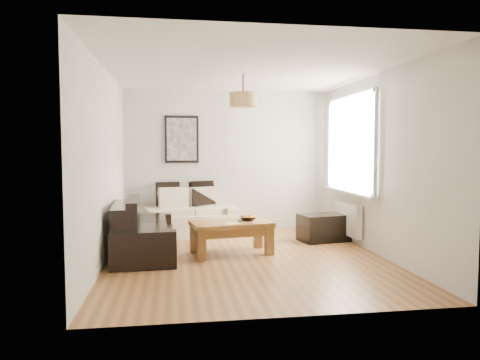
{
  "coord_description": "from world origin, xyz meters",
  "views": [
    {
      "loc": [
        -0.99,
        -6.06,
        1.52
      ],
      "look_at": [
        0.0,
        0.6,
        1.05
      ],
      "focal_mm": 33.18,
      "sensor_mm": 36.0,
      "label": 1
    }
  ],
  "objects": [
    {
      "name": "wall_right",
      "position": [
        1.9,
        0.0,
        1.3
      ],
      "size": [
        0.04,
        4.5,
        2.6
      ],
      "primitive_type": null,
      "color": "silver",
      "rests_on": "floor"
    },
    {
      "name": "orange_a",
      "position": [
        0.11,
        0.29,
        0.51
      ],
      "size": [
        0.09,
        0.09,
        0.08
      ],
      "primitive_type": "sphere",
      "rotation": [
        0.0,
        0.0,
        0.14
      ],
      "color": "orange",
      "rests_on": "fruit_bowl"
    },
    {
      "name": "ceiling",
      "position": [
        0.0,
        0.0,
        2.6
      ],
      "size": [
        3.8,
        4.5,
        0.0
      ],
      "primitive_type": null,
      "color": "white",
      "rests_on": "floor"
    },
    {
      "name": "ottoman",
      "position": [
        1.45,
        0.93,
        0.22
      ],
      "size": [
        0.86,
        0.64,
        0.44
      ],
      "primitive_type": "cube",
      "rotation": [
        0.0,
        0.0,
        0.19
      ],
      "color": "black",
      "rests_on": "floor"
    },
    {
      "name": "sofa_leather",
      "position": [
        -1.43,
        0.34,
        0.37
      ],
      "size": [
        0.92,
        1.76,
        0.74
      ],
      "primitive_type": null,
      "rotation": [
        0.0,
        0.0,
        1.62
      ],
      "color": "black",
      "rests_on": "floor"
    },
    {
      "name": "coffee_table",
      "position": [
        -0.18,
        0.26,
        0.23
      ],
      "size": [
        1.23,
        0.8,
        0.47
      ],
      "primitive_type": null,
      "rotation": [
        0.0,
        0.0,
        0.16
      ],
      "color": "brown",
      "rests_on": "floor"
    },
    {
      "name": "papers",
      "position": [
        -0.2,
        0.12,
        0.47
      ],
      "size": [
        0.22,
        0.2,
        0.01
      ],
      "primitive_type": "cube",
      "rotation": [
        0.0,
        0.0,
        0.43
      ],
      "color": "white",
      "rests_on": "coffee_table"
    },
    {
      "name": "cushion_right",
      "position": [
        -0.49,
        1.97,
        0.72
      ],
      "size": [
        0.46,
        0.28,
        0.44
      ],
      "primitive_type": "cube",
      "rotation": [
        0.0,
        0.0,
        0.36
      ],
      "color": "black",
      "rests_on": "loveseat_cream"
    },
    {
      "name": "floor",
      "position": [
        0.0,
        0.0,
        0.0
      ],
      "size": [
        4.5,
        4.5,
        0.0
      ],
      "primitive_type": "plane",
      "color": "brown",
      "rests_on": "ground"
    },
    {
      "name": "wall_left",
      "position": [
        -1.9,
        0.0,
        1.3
      ],
      "size": [
        0.04,
        4.5,
        2.6
      ],
      "primitive_type": null,
      "color": "silver",
      "rests_on": "floor"
    },
    {
      "name": "loveseat_cream",
      "position": [
        -0.71,
        1.78,
        0.39
      ],
      "size": [
        1.7,
        1.15,
        0.77
      ],
      "primitive_type": null,
      "rotation": [
        0.0,
        0.0,
        0.21
      ],
      "color": "beige",
      "rests_on": "floor"
    },
    {
      "name": "pendant_shade",
      "position": [
        0.0,
        0.3,
        2.23
      ],
      "size": [
        0.4,
        0.4,
        0.2
      ],
      "primitive_type": "cylinder",
      "color": "tan",
      "rests_on": "ceiling"
    },
    {
      "name": "fruit_bowl",
      "position": [
        0.07,
        0.34,
        0.5
      ],
      "size": [
        0.28,
        0.28,
        0.06
      ],
      "primitive_type": "imported",
      "rotation": [
        0.0,
        0.0,
        -0.13
      ],
      "color": "black",
      "rests_on": "coffee_table"
    },
    {
      "name": "cushion_left",
      "position": [
        -1.11,
        1.97,
        0.71
      ],
      "size": [
        0.44,
        0.17,
        0.43
      ],
      "primitive_type": "cube",
      "rotation": [
        0.0,
        0.0,
        0.09
      ],
      "color": "black",
      "rests_on": "loveseat_cream"
    },
    {
      "name": "window_bay",
      "position": [
        1.86,
        0.8,
        1.6
      ],
      "size": [
        0.14,
        1.9,
        1.6
      ],
      "primitive_type": null,
      "color": "white",
      "rests_on": "wall_right"
    },
    {
      "name": "wall_back",
      "position": [
        0.0,
        2.25,
        1.3
      ],
      "size": [
        3.8,
        0.04,
        2.6
      ],
      "primitive_type": null,
      "color": "silver",
      "rests_on": "floor"
    },
    {
      "name": "poster",
      "position": [
        -0.85,
        2.22,
        1.7
      ],
      "size": [
        0.62,
        0.04,
        0.87
      ],
      "primitive_type": null,
      "color": "black",
      "rests_on": "wall_back"
    },
    {
      "name": "wall_front",
      "position": [
        0.0,
        -2.25,
        1.3
      ],
      "size": [
        3.8,
        0.04,
        2.6
      ],
      "primitive_type": null,
      "color": "silver",
      "rests_on": "floor"
    },
    {
      "name": "orange_c",
      "position": [
        0.05,
        0.34,
        0.51
      ],
      "size": [
        0.1,
        0.1,
        0.08
      ],
      "primitive_type": "sphere",
      "rotation": [
        0.0,
        0.0,
        0.22
      ],
      "color": "orange",
      "rests_on": "fruit_bowl"
    },
    {
      "name": "radiator",
      "position": [
        1.82,
        0.8,
        0.38
      ],
      "size": [
        0.1,
        0.9,
        0.52
      ],
      "primitive_type": "cube",
      "color": "white",
      "rests_on": "wall_right"
    },
    {
      "name": "orange_b",
      "position": [
        0.17,
        0.33,
        0.51
      ],
      "size": [
        0.08,
        0.08,
        0.07
      ],
      "primitive_type": "sphere",
      "rotation": [
        0.0,
        0.0,
        -0.07
      ],
      "color": "#FFA015",
      "rests_on": "fruit_bowl"
    }
  ]
}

